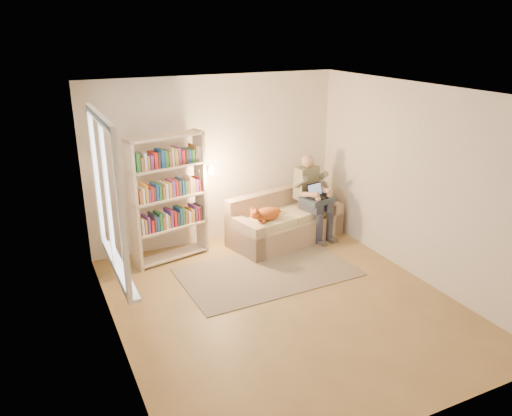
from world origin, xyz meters
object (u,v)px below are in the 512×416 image
cat (267,213)px  laptop (316,194)px  sofa (284,223)px  person (312,192)px  bookshelf (168,192)px

cat → laptop: bearing=-9.7°
sofa → person: size_ratio=1.44×
cat → laptop: size_ratio=1.84×
sofa → cat: 0.56m
person → bookshelf: bookshelf is taller
person → laptop: 0.12m
sofa → person: bearing=-17.7°
laptop → bookshelf: bearing=161.1°
bookshelf → cat: bearing=-24.4°
person → bookshelf: 2.32m
person → sofa: bearing=162.3°
sofa → laptop: (0.47, -0.17, 0.49)m
bookshelf → person: bearing=-15.8°
cat → sofa: bearing=14.7°
person → laptop: bearing=-100.8°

